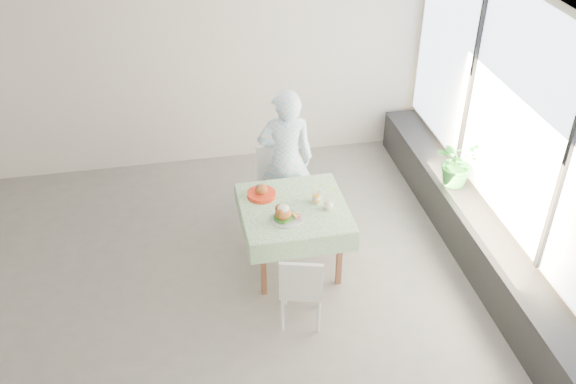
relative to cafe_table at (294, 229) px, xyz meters
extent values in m
plane|color=#5F5D5A|center=(-0.90, -0.19, -0.46)|extent=(6.00, 6.00, 0.00)
plane|color=white|center=(-0.90, -0.19, 2.34)|extent=(6.00, 6.00, 0.00)
cube|color=beige|center=(-0.90, 2.31, 0.94)|extent=(6.00, 0.02, 2.80)
cube|color=beige|center=(2.10, -0.19, 0.94)|extent=(0.02, 5.00, 2.80)
cube|color=#D1E0F9|center=(2.07, -0.19, 1.19)|extent=(0.01, 4.80, 2.18)
cube|color=black|center=(1.90, -0.19, -0.21)|extent=(0.40, 4.80, 0.50)
cube|color=brown|center=(0.00, 0.00, 0.25)|extent=(0.91, 0.91, 0.04)
cube|color=white|center=(0.00, 0.00, 0.28)|extent=(1.05, 1.05, 0.01)
cube|color=white|center=(0.00, 0.76, 0.00)|extent=(0.48, 0.48, 0.04)
cube|color=white|center=(-0.02, 0.96, 0.23)|extent=(0.43, 0.09, 0.43)
cube|color=white|center=(-0.08, -0.78, -0.05)|extent=(0.48, 0.48, 0.04)
cube|color=white|center=(-0.13, -0.95, 0.17)|extent=(0.38, 0.14, 0.39)
imported|color=#9AD1F6|center=(0.06, 0.74, 0.37)|extent=(0.64, 0.44, 1.66)
cylinder|color=white|center=(-0.11, -0.20, 0.29)|extent=(0.34, 0.34, 0.02)
cylinder|color=#1D5515|center=(-0.14, -0.20, 0.31)|extent=(0.19, 0.19, 0.02)
ellipsoid|color=#9B5725|center=(-0.14, -0.20, 0.36)|extent=(0.16, 0.14, 0.12)
ellipsoid|color=white|center=(-0.14, -0.20, 0.42)|extent=(0.11, 0.11, 0.08)
cylinder|color=#AD1014|center=(0.00, -0.21, 0.32)|extent=(0.06, 0.06, 0.03)
cylinder|color=white|center=(0.23, 0.04, 0.34)|extent=(0.08, 0.08, 0.12)
cylinder|color=orange|center=(0.23, 0.04, 0.33)|extent=(0.07, 0.07, 0.09)
cylinder|color=white|center=(0.23, 0.04, 0.40)|extent=(0.09, 0.09, 0.01)
cylinder|color=yellow|center=(0.24, 0.04, 0.44)|extent=(0.01, 0.03, 0.16)
cylinder|color=white|center=(0.32, -0.10, 0.35)|extent=(0.09, 0.09, 0.13)
cylinder|color=#F3F5CD|center=(0.32, -0.10, 0.33)|extent=(0.08, 0.08, 0.10)
cylinder|color=white|center=(0.32, -0.10, 0.42)|extent=(0.10, 0.10, 0.01)
cylinder|color=yellow|center=(0.33, -0.10, 0.46)|extent=(0.01, 0.03, 0.18)
cylinder|color=red|center=(-0.29, 0.23, 0.30)|extent=(0.29, 0.29, 0.05)
cylinder|color=white|center=(-0.29, 0.23, 0.32)|extent=(0.25, 0.25, 0.02)
ellipsoid|color=#9B5725|center=(-0.29, 0.23, 0.36)|extent=(0.13, 0.12, 0.11)
imported|color=#2A7F2A|center=(1.90, 0.43, 0.31)|extent=(0.63, 0.60, 0.55)
camera|label=1|loc=(-1.04, -5.04, 3.99)|focal=40.00mm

